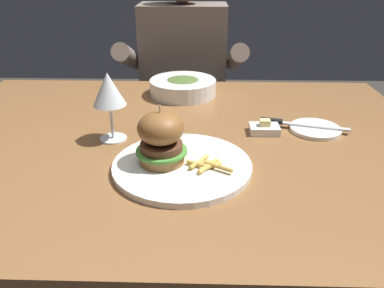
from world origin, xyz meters
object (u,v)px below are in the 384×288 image
at_px(table_knife, 295,124).
at_px(wine_glass, 109,91).
at_px(burger_sandwich, 161,138).
at_px(soup_bowl, 183,87).
at_px(bread_plate, 315,129).
at_px(diner_person, 184,101).
at_px(main_plate, 182,166).
at_px(butter_dish, 264,128).

bearing_deg(table_knife, wine_glass, -170.46).
relative_size(burger_sandwich, soup_bowl, 0.59).
bearing_deg(soup_bowl, bread_plate, -37.98).
xyz_separation_m(table_knife, diner_person, (-0.33, 0.69, -0.19)).
bearing_deg(wine_glass, diner_person, 80.03).
distance_m(wine_glass, bread_plate, 0.53).
bearing_deg(wine_glass, main_plate, -38.27).
height_order(bread_plate, soup_bowl, soup_bowl).
bearing_deg(main_plate, wine_glass, 141.73).
xyz_separation_m(main_plate, table_knife, (0.29, 0.22, 0.01)).
height_order(burger_sandwich, bread_plate, burger_sandwich).
height_order(butter_dish, soup_bowl, soup_bowl).
relative_size(butter_dish, soup_bowl, 0.35).
height_order(burger_sandwich, soup_bowl, burger_sandwich).
distance_m(wine_glass, table_knife, 0.49).
bearing_deg(burger_sandwich, bread_plate, 27.90).
relative_size(bread_plate, table_knife, 0.58).
xyz_separation_m(burger_sandwich, butter_dish, (0.24, 0.19, -0.06)).
distance_m(burger_sandwich, soup_bowl, 0.48).
bearing_deg(main_plate, butter_dish, 43.39).
xyz_separation_m(wine_glass, table_knife, (0.47, 0.08, -0.11)).
distance_m(butter_dish, soup_bowl, 0.37).
height_order(main_plate, burger_sandwich, burger_sandwich).
relative_size(wine_glass, soup_bowl, 0.78).
height_order(bread_plate, table_knife, table_knife).
xyz_separation_m(burger_sandwich, diner_person, (0.00, 0.91, -0.25)).
relative_size(butter_dish, diner_person, 0.06).
bearing_deg(main_plate, bread_plate, 31.53).
height_order(table_knife, butter_dish, butter_dish).
relative_size(wine_glass, bread_plate, 1.29).
xyz_separation_m(wine_glass, soup_bowl, (0.16, 0.35, -0.10)).
distance_m(bread_plate, table_knife, 0.05).
bearing_deg(diner_person, bread_plate, -61.76).
bearing_deg(burger_sandwich, wine_glass, 134.90).
xyz_separation_m(main_plate, diner_person, (-0.04, 0.91, -0.18)).
relative_size(burger_sandwich, wine_glass, 0.76).
bearing_deg(wine_glass, bread_plate, 7.23).
bearing_deg(bread_plate, butter_dish, -173.22).
relative_size(main_plate, burger_sandwich, 2.32).
distance_m(main_plate, butter_dish, 0.28).
xyz_separation_m(main_plate, burger_sandwich, (-0.04, 0.01, 0.06)).
bearing_deg(burger_sandwich, main_plate, -6.89).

